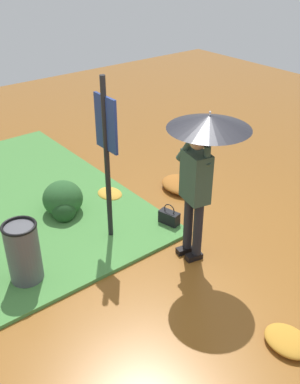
# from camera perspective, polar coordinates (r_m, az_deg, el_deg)

# --- Properties ---
(ground_plane) EXTENTS (18.00, 18.00, 0.00)m
(ground_plane) POSITION_cam_1_polar(r_m,az_deg,el_deg) (5.83, 3.93, -9.29)
(ground_plane) COLOR brown
(person_with_umbrella) EXTENTS (0.96, 0.96, 2.04)m
(person_with_umbrella) POSITION_cam_1_polar(r_m,az_deg,el_deg) (5.15, 6.83, 5.33)
(person_with_umbrella) COLOR black
(person_with_umbrella) RESTS_ON ground_plane
(info_sign_post) EXTENTS (0.44, 0.07, 2.30)m
(info_sign_post) POSITION_cam_1_polar(r_m,az_deg,el_deg) (5.61, -5.61, 6.33)
(info_sign_post) COLOR black
(info_sign_post) RESTS_ON ground_plane
(handbag) EXTENTS (0.33, 0.21, 0.37)m
(handbag) POSITION_cam_1_polar(r_m,az_deg,el_deg) (6.46, 2.48, -3.43)
(handbag) COLOR black
(handbag) RESTS_ON ground_plane
(trash_bin) EXTENTS (0.42, 0.42, 0.83)m
(trash_bin) POSITION_cam_1_polar(r_m,az_deg,el_deg) (5.52, -15.96, -7.62)
(trash_bin) COLOR #4C4C51
(trash_bin) RESTS_ON ground_plane
(shrub_cluster) EXTENTS (0.66, 0.60, 0.54)m
(shrub_cluster) POSITION_cam_1_polar(r_m,az_deg,el_deg) (6.76, -11.13, -1.13)
(shrub_cluster) COLOR #285628
(shrub_cluster) RESTS_ON ground_plane
(leaf_pile_near_person) EXTENTS (0.46, 0.37, 0.10)m
(leaf_pile_near_person) POSITION_cam_1_polar(r_m,az_deg,el_deg) (7.24, -5.19, -0.23)
(leaf_pile_near_person) COLOR gold
(leaf_pile_near_person) RESTS_ON ground_plane
(leaf_pile_by_bench) EXTENTS (0.74, 0.59, 0.16)m
(leaf_pile_by_bench) POSITION_cam_1_polar(r_m,az_deg,el_deg) (7.43, 4.09, 0.95)
(leaf_pile_by_bench) COLOR #A86023
(leaf_pile_by_bench) RESTS_ON ground_plane
(leaf_pile_far_path) EXTENTS (0.52, 0.42, 0.12)m
(leaf_pile_far_path) POSITION_cam_1_polar(r_m,az_deg,el_deg) (5.04, 17.35, -17.82)
(leaf_pile_far_path) COLOR #C68428
(leaf_pile_far_path) RESTS_ON ground_plane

